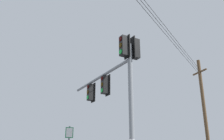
% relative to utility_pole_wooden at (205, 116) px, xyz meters
% --- Properties ---
extents(signal_mast_assembly, '(3.28, 5.48, 6.86)m').
position_rel_utility_pole_wooden_xyz_m(signal_mast_assembly, '(13.96, -0.73, -0.54)').
color(signal_mast_assembly, gray).
rests_on(signal_mast_assembly, ground).
extents(utility_pole_wooden, '(1.18, 1.55, 10.76)m').
position_rel_utility_pole_wooden_xyz_m(utility_pole_wooden, '(0.00, 0.00, 0.00)').
color(utility_pole_wooden, brown).
rests_on(utility_pole_wooden, ground).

